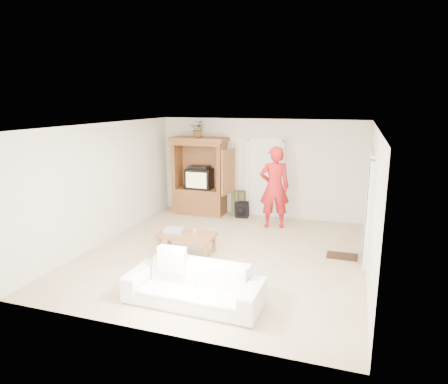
% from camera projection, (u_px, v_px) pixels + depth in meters
% --- Properties ---
extents(floor, '(6.00, 6.00, 0.00)m').
position_uv_depth(floor, '(224.00, 253.00, 8.18)').
color(floor, tan).
rests_on(floor, ground).
extents(ceiling, '(6.00, 6.00, 0.00)m').
position_uv_depth(ceiling, '(224.00, 125.00, 7.60)').
color(ceiling, white).
rests_on(ceiling, floor).
extents(wall_back, '(5.50, 0.00, 5.50)m').
position_uv_depth(wall_back, '(260.00, 168.00, 10.66)').
color(wall_back, silver).
rests_on(wall_back, floor).
extents(wall_front, '(5.50, 0.00, 5.50)m').
position_uv_depth(wall_front, '(151.00, 241.00, 5.12)').
color(wall_front, silver).
rests_on(wall_front, floor).
extents(wall_left, '(0.00, 6.00, 6.00)m').
position_uv_depth(wall_left, '(105.00, 183.00, 8.74)').
color(wall_left, silver).
rests_on(wall_left, floor).
extents(wall_right, '(0.00, 6.00, 6.00)m').
position_uv_depth(wall_right, '(372.00, 203.00, 7.04)').
color(wall_right, silver).
rests_on(wall_right, floor).
extents(armoire, '(1.82, 1.14, 2.10)m').
position_uv_depth(armoire, '(200.00, 181.00, 10.92)').
color(armoire, brown).
rests_on(armoire, floor).
extents(door_back, '(0.85, 0.05, 2.04)m').
position_uv_depth(door_back, '(265.00, 179.00, 10.65)').
color(door_back, white).
rests_on(door_back, floor).
extents(doorway_right, '(0.05, 0.90, 2.04)m').
position_uv_depth(doorway_right, '(368.00, 209.00, 7.67)').
color(doorway_right, black).
rests_on(doorway_right, floor).
extents(framed_picture, '(0.03, 0.60, 0.48)m').
position_uv_depth(framed_picture, '(370.00, 169.00, 8.74)').
color(framed_picture, black).
rests_on(framed_picture, wall_right).
extents(doormat, '(0.60, 0.40, 0.02)m').
position_uv_depth(doormat, '(342.00, 256.00, 8.02)').
color(doormat, '#382316').
rests_on(doormat, floor).
extents(plant, '(0.42, 0.37, 0.44)m').
position_uv_depth(plant, '(198.00, 129.00, 10.59)').
color(plant, '#4C7238').
rests_on(plant, armoire).
extents(man, '(0.85, 0.69, 2.01)m').
position_uv_depth(man, '(274.00, 187.00, 9.68)').
color(man, '#B0171A').
rests_on(man, floor).
extents(sofa, '(2.14, 0.88, 0.62)m').
position_uv_depth(sofa, '(194.00, 285.00, 6.11)').
color(sofa, white).
rests_on(sofa, floor).
extents(coffee_table, '(1.16, 0.66, 0.43)m').
position_uv_depth(coffee_table, '(187.00, 236.00, 8.10)').
color(coffee_table, '#9C5E36').
rests_on(coffee_table, floor).
extents(towel, '(0.42, 0.34, 0.08)m').
position_uv_depth(towel, '(174.00, 230.00, 8.17)').
color(towel, '#E64C9A').
rests_on(towel, coffee_table).
extents(candle, '(0.08, 0.08, 0.10)m').
position_uv_depth(candle, '(195.00, 231.00, 8.08)').
color(candle, tan).
rests_on(candle, coffee_table).
extents(backpack_black, '(0.35, 0.21, 0.43)m').
position_uv_depth(backpack_black, '(242.00, 210.00, 10.64)').
color(backpack_black, black).
rests_on(backpack_black, floor).
extents(backpack_olive, '(0.40, 0.32, 0.67)m').
position_uv_depth(backpack_olive, '(238.00, 204.00, 10.81)').
color(backpack_olive, '#47442B').
rests_on(backpack_olive, floor).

